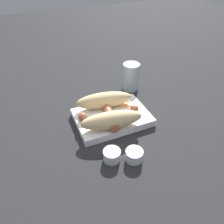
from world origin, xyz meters
The scene contains 8 objects.
ground_plane centered at (0.00, 0.00, 0.00)m, with size 3.00×3.00×0.00m, color #232326.
food_tray centered at (0.00, 0.00, 0.01)m, with size 0.23×0.16×0.02m.
bread_roll centered at (-0.02, 0.00, 0.05)m, with size 0.21×0.18×0.05m.
sausage centered at (-0.01, 0.00, 0.04)m, with size 0.19×0.17×0.03m.
pickled_veggies centered at (0.06, 0.04, 0.03)m, with size 0.05×0.06×0.00m.
condiment_cup_near centered at (-0.06, -0.15, 0.01)m, with size 0.05×0.05×0.03m.
condiment_cup_far centered at (-0.01, -0.17, 0.01)m, with size 0.05×0.05×0.03m.
drink_glass centered at (0.14, 0.15, 0.05)m, with size 0.06×0.06×0.11m.
Camera 1 is at (-0.21, -0.50, 0.47)m, focal length 35.00 mm.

